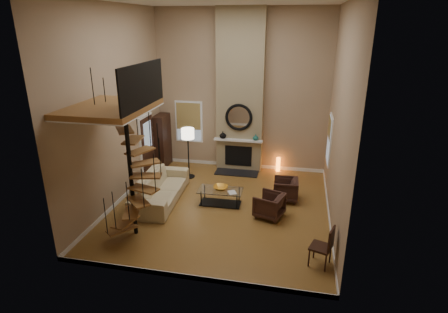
% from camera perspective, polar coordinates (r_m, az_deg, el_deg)
% --- Properties ---
extents(ground, '(6.00, 6.50, 0.01)m').
position_cam_1_polar(ground, '(10.64, -0.45, -7.85)').
color(ground, '#A57635').
rests_on(ground, ground).
extents(back_wall, '(6.00, 0.02, 5.50)m').
position_cam_1_polar(back_wall, '(12.80, 2.67, 10.00)').
color(back_wall, tan).
rests_on(back_wall, ground).
extents(front_wall, '(6.00, 0.02, 5.50)m').
position_cam_1_polar(front_wall, '(6.66, -6.48, 0.41)').
color(front_wall, tan).
rests_on(front_wall, ground).
extents(left_wall, '(0.02, 6.50, 5.50)m').
position_cam_1_polar(left_wall, '(10.71, -16.51, 7.22)').
color(left_wall, tan).
rests_on(left_wall, ground).
extents(right_wall, '(0.02, 6.50, 5.50)m').
position_cam_1_polar(right_wall, '(9.51, 17.55, 5.58)').
color(right_wall, tan).
rests_on(right_wall, ground).
extents(baseboard_back, '(6.00, 0.02, 0.12)m').
position_cam_1_polar(baseboard_back, '(13.52, 2.48, -1.31)').
color(baseboard_back, white).
rests_on(baseboard_back, ground).
extents(baseboard_front, '(6.00, 0.02, 0.12)m').
position_cam_1_polar(baseboard_front, '(7.97, -5.67, -18.10)').
color(baseboard_front, white).
rests_on(baseboard_front, ground).
extents(baseboard_left, '(0.02, 6.50, 0.12)m').
position_cam_1_polar(baseboard_left, '(11.56, -15.16, -5.87)').
color(baseboard_left, white).
rests_on(baseboard_left, ground).
extents(baseboard_right, '(0.02, 6.50, 0.12)m').
position_cam_1_polar(baseboard_right, '(10.47, 15.96, -8.81)').
color(baseboard_right, white).
rests_on(baseboard_right, ground).
extents(chimney_breast, '(1.60, 0.38, 5.50)m').
position_cam_1_polar(chimney_breast, '(12.62, 2.52, 9.85)').
color(chimney_breast, '#8F805D').
rests_on(chimney_breast, ground).
extents(hearth, '(1.50, 0.60, 0.04)m').
position_cam_1_polar(hearth, '(12.92, 1.98, -2.53)').
color(hearth, black).
rests_on(hearth, ground).
extents(firebox, '(0.95, 0.02, 0.72)m').
position_cam_1_polar(firebox, '(12.99, 2.23, 0.11)').
color(firebox, black).
rests_on(firebox, chimney_breast).
extents(mantel, '(1.70, 0.18, 0.06)m').
position_cam_1_polar(mantel, '(12.73, 2.21, 2.53)').
color(mantel, white).
rests_on(mantel, chimney_breast).
extents(mirror_frame, '(0.94, 0.10, 0.94)m').
position_cam_1_polar(mirror_frame, '(12.57, 2.30, 6.09)').
color(mirror_frame, black).
rests_on(mirror_frame, chimney_breast).
extents(mirror_disc, '(0.80, 0.01, 0.80)m').
position_cam_1_polar(mirror_disc, '(12.58, 2.31, 6.10)').
color(mirror_disc, white).
rests_on(mirror_disc, chimney_breast).
extents(vase_left, '(0.24, 0.24, 0.25)m').
position_cam_1_polar(vase_left, '(12.82, -0.18, 3.39)').
color(vase_left, black).
rests_on(vase_left, mantel).
extents(vase_right, '(0.20, 0.20, 0.21)m').
position_cam_1_polar(vase_right, '(12.64, 4.93, 2.99)').
color(vase_right, '#195A51').
rests_on(vase_right, mantel).
extents(window_back, '(1.02, 0.06, 1.52)m').
position_cam_1_polar(window_back, '(13.44, -5.48, 5.49)').
color(window_back, white).
rests_on(window_back, back_wall).
extents(window_right, '(0.06, 1.02, 1.52)m').
position_cam_1_polar(window_right, '(11.72, 16.06, 2.64)').
color(window_right, white).
rests_on(window_right, right_wall).
extents(entry_door, '(0.10, 1.05, 2.16)m').
position_cam_1_polar(entry_door, '(12.69, -11.85, 1.57)').
color(entry_door, white).
rests_on(entry_door, ground).
extents(loft, '(1.70, 2.20, 1.09)m').
position_cam_1_polar(loft, '(8.61, -16.70, 7.56)').
color(loft, olive).
rests_on(loft, left_wall).
extents(spiral_stair, '(1.47, 1.47, 4.06)m').
position_cam_1_polar(spiral_stair, '(8.91, -14.27, -1.60)').
color(spiral_stair, black).
rests_on(spiral_stair, ground).
extents(hutch, '(0.40, 0.85, 1.90)m').
position_cam_1_polar(hutch, '(13.53, -9.56, 2.44)').
color(hutch, black).
rests_on(hutch, ground).
extents(sofa, '(1.21, 2.77, 0.79)m').
position_cam_1_polar(sofa, '(11.03, -9.86, -4.81)').
color(sofa, '#C6B689').
rests_on(sofa, ground).
extents(armchair_near, '(0.75, 0.73, 0.66)m').
position_cam_1_polar(armchair_near, '(11.02, 9.87, -5.07)').
color(armchair_near, '#3A221B').
rests_on(armchair_near, ground).
extents(armchair_far, '(0.90, 0.89, 0.66)m').
position_cam_1_polar(armchair_far, '(10.02, 7.40, -7.59)').
color(armchair_far, '#3A221B').
rests_on(armchair_far, ground).
extents(coffee_table, '(1.29, 0.67, 0.47)m').
position_cam_1_polar(coffee_table, '(10.68, -0.57, -6.01)').
color(coffee_table, silver).
rests_on(coffee_table, ground).
extents(bowl, '(0.42, 0.42, 0.10)m').
position_cam_1_polar(bowl, '(10.63, -0.52, -4.86)').
color(bowl, gold).
rests_on(bowl, coffee_table).
extents(book, '(0.32, 0.35, 0.03)m').
position_cam_1_polar(book, '(10.41, 1.14, -5.66)').
color(book, gray).
rests_on(book, coffee_table).
extents(floor_lamp, '(0.43, 0.43, 1.75)m').
position_cam_1_polar(floor_lamp, '(12.20, -5.64, 2.96)').
color(floor_lamp, black).
rests_on(floor_lamp, ground).
extents(accent_lamp, '(0.14, 0.14, 0.50)m').
position_cam_1_polar(accent_lamp, '(13.17, 8.41, -1.21)').
color(accent_lamp, orange).
rests_on(accent_lamp, ground).
extents(side_chair, '(0.55, 0.54, 0.95)m').
position_cam_1_polar(side_chair, '(8.31, 15.41, -13.11)').
color(side_chair, black).
rests_on(side_chair, ground).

